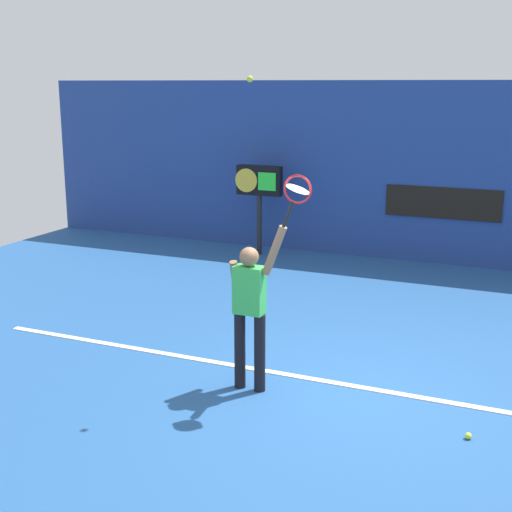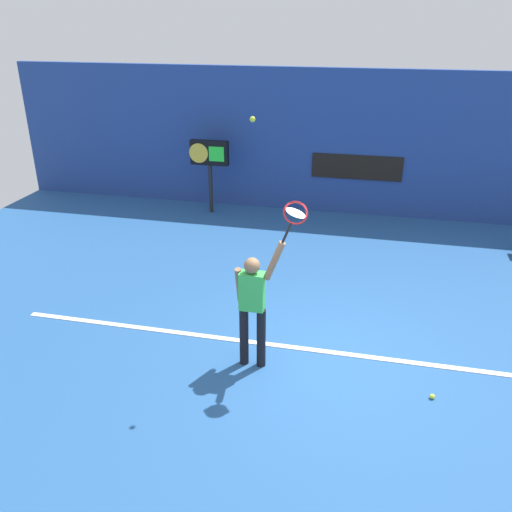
{
  "view_description": "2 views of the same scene",
  "coord_description": "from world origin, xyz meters",
  "views": [
    {
      "loc": [
        2.07,
        -7.35,
        3.46
      ],
      "look_at": [
        -1.17,
        0.07,
        1.47
      ],
      "focal_mm": 49.52,
      "sensor_mm": 36.0,
      "label": 1
    },
    {
      "loc": [
        0.44,
        -6.63,
        4.63
      ],
      "look_at": [
        -1.1,
        0.1,
        1.49
      ],
      "focal_mm": 37.35,
      "sensor_mm": 36.0,
      "label": 2
    }
  ],
  "objects": [
    {
      "name": "ground_plane",
      "position": [
        0.0,
        0.0,
        0.0
      ],
      "size": [
        18.0,
        18.0,
        0.0
      ],
      "primitive_type": "plane",
      "color": "#23518C"
    },
    {
      "name": "tennis_player",
      "position": [
        -1.03,
        -0.41,
        1.01
      ],
      "size": [
        0.69,
        0.31,
        1.97
      ],
      "color": "black",
      "rests_on": "ground_plane"
    },
    {
      "name": "back_wall",
      "position": [
        0.0,
        6.52,
        1.76
      ],
      "size": [
        18.0,
        0.2,
        3.51
      ],
      "primitive_type": "cube",
      "color": "navy",
      "rests_on": "ground_plane"
    },
    {
      "name": "court_baseline",
      "position": [
        0.0,
        0.12,
        0.01
      ],
      "size": [
        10.0,
        0.1,
        0.01
      ],
      "primitive_type": "cube",
      "color": "white",
      "rests_on": "ground_plane"
    },
    {
      "name": "tennis_racket",
      "position": [
        -0.49,
        -0.41,
        2.34
      ],
      "size": [
        0.4,
        0.27,
        0.62
      ],
      "color": "black"
    },
    {
      "name": "spare_ball",
      "position": [
        1.45,
        -0.63,
        0.03
      ],
      "size": [
        0.07,
        0.07,
        0.07
      ],
      "primitive_type": "sphere",
      "color": "#CCE033",
      "rests_on": "ground_plane"
    },
    {
      "name": "tennis_ball",
      "position": [
        -1.03,
        -0.41,
        3.5
      ],
      "size": [
        0.07,
        0.07,
        0.07
      ],
      "primitive_type": "sphere",
      "color": "#CCE033"
    },
    {
      "name": "sponsor_banner_center",
      "position": [
        0.0,
        6.4,
        1.21
      ],
      "size": [
        2.2,
        0.03,
        0.6
      ],
      "primitive_type": "cube",
      "color": "black"
    },
    {
      "name": "scoreboard_clock",
      "position": [
        -3.57,
        5.72,
        1.44
      ],
      "size": [
        0.96,
        0.2,
        1.84
      ],
      "color": "black",
      "rests_on": "ground_plane"
    }
  ]
}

